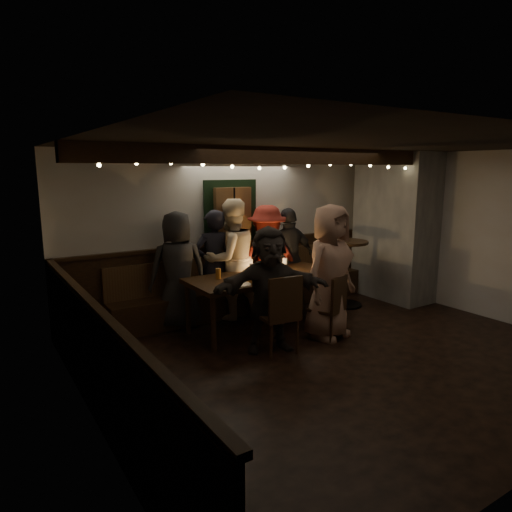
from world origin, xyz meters
TOP-DOWN VIEW (x-y plane):
  - room at (1.07, 1.42)m, footprint 6.02×5.01m
  - dining_table at (-0.25, 1.40)m, footprint 2.23×0.96m
  - chair_near_left at (-0.62, 0.45)m, footprint 0.51×0.51m
  - chair_near_right at (0.27, 0.49)m, footprint 0.52×0.52m
  - chair_end at (0.96, 1.37)m, footprint 0.42×0.42m
  - high_top at (1.55, 1.57)m, footprint 0.71×0.71m
  - person_a at (-1.28, 2.13)m, footprint 0.94×0.70m
  - person_b at (-0.67, 2.14)m, footprint 0.67×0.48m
  - person_c at (-0.41, 2.08)m, footprint 0.93×0.74m
  - person_d at (0.26, 2.07)m, footprint 1.28×0.97m
  - person_e at (0.68, 2.02)m, footprint 1.01×0.45m
  - person_f at (-0.65, 0.67)m, footprint 1.58×0.91m
  - person_g at (0.31, 0.60)m, footprint 1.02×0.79m

SIDE VIEW (x-z plane):
  - chair_end at x=0.96m, z-range 0.05..0.91m
  - chair_near_right at x=0.27m, z-range 0.06..0.96m
  - chair_near_left at x=-0.62m, z-range 0.07..1.10m
  - high_top at x=1.55m, z-range 0.15..1.28m
  - dining_table at x=-0.25m, z-range 0.25..1.21m
  - person_f at x=-0.65m, z-range 0.00..1.62m
  - person_e at x=0.68m, z-range 0.00..1.69m
  - person_b at x=-0.67m, z-range 0.00..1.72m
  - person_a at x=-1.28m, z-range 0.00..1.73m
  - person_d at x=0.26m, z-range 0.00..1.75m
  - person_g at x=0.31m, z-range 0.00..1.86m
  - person_c at x=-0.41m, z-range 0.00..1.88m
  - room at x=1.07m, z-range -0.24..2.38m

